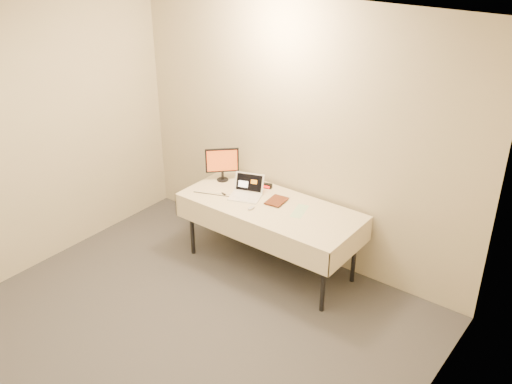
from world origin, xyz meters
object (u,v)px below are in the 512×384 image
Objects in this scene: table at (270,210)px; laptop at (247,191)px; book at (269,190)px; monitor at (222,162)px.

table is 0.33m from laptop.
book is (-0.07, 0.08, 0.18)m from table.
monitor is at bearing 167.48° from book.
book is at bearing -50.40° from monitor.
laptop is at bearing -61.10° from monitor.
monitor is at bearing 168.90° from table.
book is at bearing 132.95° from table.
laptop is 0.49m from monitor.
table is 4.77× the size of laptop.
book is (0.68, -0.07, -0.10)m from monitor.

